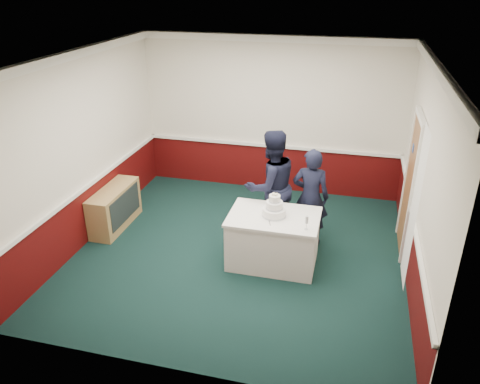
% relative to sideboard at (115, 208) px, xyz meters
% --- Properties ---
extents(ground, '(5.00, 5.00, 0.00)m').
position_rel_sideboard_xyz_m(ground, '(2.28, -0.30, -0.35)').
color(ground, black).
rests_on(ground, ground).
extents(room_shell, '(5.00, 5.00, 3.00)m').
position_rel_sideboard_xyz_m(room_shell, '(2.36, 0.31, 1.62)').
color(room_shell, silver).
rests_on(room_shell, ground).
extents(sideboard, '(0.41, 1.20, 0.70)m').
position_rel_sideboard_xyz_m(sideboard, '(0.00, 0.00, 0.00)').
color(sideboard, tan).
rests_on(sideboard, ground).
extents(cake_table, '(1.32, 0.92, 0.79)m').
position_rel_sideboard_xyz_m(cake_table, '(2.83, -0.43, 0.05)').
color(cake_table, white).
rests_on(cake_table, ground).
extents(wedding_cake, '(0.35, 0.35, 0.36)m').
position_rel_sideboard_xyz_m(wedding_cake, '(2.83, -0.43, 0.55)').
color(wedding_cake, white).
rests_on(wedding_cake, cake_table).
extents(cake_knife, '(0.08, 0.21, 0.00)m').
position_rel_sideboard_xyz_m(cake_knife, '(2.80, -0.63, 0.44)').
color(cake_knife, silver).
rests_on(cake_knife, cake_table).
extents(champagne_flute, '(0.05, 0.05, 0.21)m').
position_rel_sideboard_xyz_m(champagne_flute, '(3.33, -0.71, 0.58)').
color(champagne_flute, silver).
rests_on(champagne_flute, cake_table).
extents(person_man, '(1.14, 1.11, 1.85)m').
position_rel_sideboard_xyz_m(person_man, '(2.64, 0.28, 0.57)').
color(person_man, black).
rests_on(person_man, ground).
extents(person_woman, '(0.59, 0.39, 1.60)m').
position_rel_sideboard_xyz_m(person_woman, '(3.27, 0.31, 0.45)').
color(person_woman, black).
rests_on(person_woman, ground).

